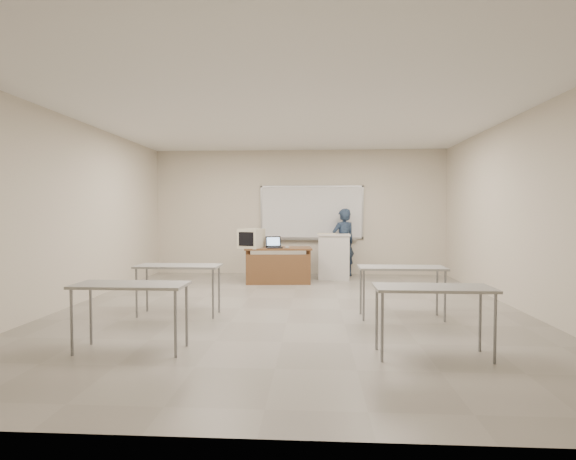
# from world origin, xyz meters

# --- Properties ---
(floor) EXTENTS (7.00, 8.00, 0.01)m
(floor) POSITION_xyz_m (0.00, 0.00, -0.01)
(floor) COLOR gray
(floor) RESTS_ON ground
(whiteboard) EXTENTS (2.48, 0.10, 1.31)m
(whiteboard) POSITION_xyz_m (0.30, 3.97, 1.48)
(whiteboard) COLOR white
(whiteboard) RESTS_ON floor
(student_desks) EXTENTS (4.40, 2.20, 0.73)m
(student_desks) POSITION_xyz_m (-0.00, -1.35, 0.67)
(student_desks) COLOR gray
(student_desks) RESTS_ON floor
(instructor_desk) EXTENTS (1.40, 0.70, 0.75)m
(instructor_desk) POSITION_xyz_m (-0.40, 2.49, 0.54)
(instructor_desk) COLOR brown
(instructor_desk) RESTS_ON floor
(podium) EXTENTS (0.72, 0.53, 1.01)m
(podium) POSITION_xyz_m (0.80, 3.20, 0.51)
(podium) COLOR #B7B5AD
(podium) RESTS_ON floor
(crt_monitor) EXTENTS (0.44, 0.49, 0.42)m
(crt_monitor) POSITION_xyz_m (-0.95, 2.48, 0.95)
(crt_monitor) COLOR beige
(crt_monitor) RESTS_ON instructor_desk
(laptop) EXTENTS (0.32, 0.30, 0.24)m
(laptop) POSITION_xyz_m (-0.46, 2.48, 0.81)
(laptop) COLOR black
(laptop) RESTS_ON instructor_desk
(mouse) EXTENTS (0.12, 0.10, 0.04)m
(mouse) POSITION_xyz_m (-0.20, 2.40, 0.77)
(mouse) COLOR #96979D
(mouse) RESTS_ON instructor_desk
(keyboard) EXTENTS (0.44, 0.26, 0.02)m
(keyboard) POSITION_xyz_m (0.65, 3.08, 1.02)
(keyboard) COLOR beige
(keyboard) RESTS_ON podium
(presenter) EXTENTS (0.69, 0.60, 1.59)m
(presenter) POSITION_xyz_m (1.05, 3.67, 0.79)
(presenter) COLOR black
(presenter) RESTS_ON floor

